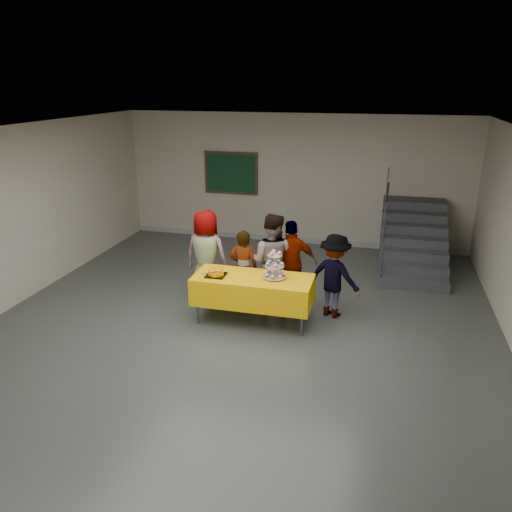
{
  "coord_description": "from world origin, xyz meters",
  "views": [
    {
      "loc": [
        2.0,
        -6.31,
        3.7
      ],
      "look_at": [
        0.15,
        0.91,
        1.05
      ],
      "focal_mm": 35.0,
      "sensor_mm": 36.0,
      "label": 1
    }
  ],
  "objects_px": {
    "schoolchild_e": "(334,276)",
    "bear_cake": "(216,272)",
    "schoolchild_a": "(206,255)",
    "noticeboard": "(231,173)",
    "schoolchild_d": "(291,264)",
    "cupcake_stand": "(275,268)",
    "bake_table": "(253,289)",
    "schoolchild_b": "(243,269)",
    "staircase": "(412,242)",
    "schoolchild_c": "(272,261)"
  },
  "relations": [
    {
      "from": "bake_table",
      "to": "cupcake_stand",
      "type": "bearing_deg",
      "value": 7.81
    },
    {
      "from": "schoolchild_a",
      "to": "noticeboard",
      "type": "relative_size",
      "value": 1.24
    },
    {
      "from": "bear_cake",
      "to": "schoolchild_c",
      "type": "distance_m",
      "value": 1.05
    },
    {
      "from": "bear_cake",
      "to": "noticeboard",
      "type": "height_order",
      "value": "noticeboard"
    },
    {
      "from": "cupcake_stand",
      "to": "schoolchild_d",
      "type": "bearing_deg",
      "value": 79.97
    },
    {
      "from": "schoolchild_a",
      "to": "noticeboard",
      "type": "xyz_separation_m",
      "value": [
        -0.63,
        3.57,
        0.79
      ]
    },
    {
      "from": "bear_cake",
      "to": "noticeboard",
      "type": "bearing_deg",
      "value": 103.9
    },
    {
      "from": "schoolchild_e",
      "to": "bear_cake",
      "type": "bearing_deg",
      "value": 41.34
    },
    {
      "from": "staircase",
      "to": "schoolchild_b",
      "type": "bearing_deg",
      "value": -135.05
    },
    {
      "from": "schoolchild_d",
      "to": "cupcake_stand",
      "type": "bearing_deg",
      "value": 59.08
    },
    {
      "from": "bake_table",
      "to": "schoolchild_d",
      "type": "bearing_deg",
      "value": 59.29
    },
    {
      "from": "cupcake_stand",
      "to": "staircase",
      "type": "xyz_separation_m",
      "value": [
        2.21,
        3.37,
        -0.44
      ]
    },
    {
      "from": "schoolchild_a",
      "to": "staircase",
      "type": "distance_m",
      "value": 4.51
    },
    {
      "from": "schoolchild_d",
      "to": "noticeboard",
      "type": "xyz_separation_m",
      "value": [
        -2.12,
        3.46,
        0.85
      ]
    },
    {
      "from": "schoolchild_b",
      "to": "staircase",
      "type": "xyz_separation_m",
      "value": [
        2.86,
        2.86,
        -0.19
      ]
    },
    {
      "from": "staircase",
      "to": "schoolchild_c",
      "type": "bearing_deg",
      "value": -131.18
    },
    {
      "from": "schoolchild_b",
      "to": "noticeboard",
      "type": "height_order",
      "value": "noticeboard"
    },
    {
      "from": "staircase",
      "to": "noticeboard",
      "type": "height_order",
      "value": "noticeboard"
    },
    {
      "from": "schoolchild_a",
      "to": "schoolchild_b",
      "type": "distance_m",
      "value": 0.73
    },
    {
      "from": "bear_cake",
      "to": "schoolchild_b",
      "type": "relative_size",
      "value": 0.27
    },
    {
      "from": "bake_table",
      "to": "schoolchild_d",
      "type": "height_order",
      "value": "schoolchild_d"
    },
    {
      "from": "bake_table",
      "to": "schoolchild_c",
      "type": "height_order",
      "value": "schoolchild_c"
    },
    {
      "from": "schoolchild_a",
      "to": "schoolchild_c",
      "type": "xyz_separation_m",
      "value": [
        1.17,
        -0.01,
        0.01
      ]
    },
    {
      "from": "schoolchild_d",
      "to": "schoolchild_c",
      "type": "bearing_deg",
      "value": 0.15
    },
    {
      "from": "schoolchild_b",
      "to": "staircase",
      "type": "relative_size",
      "value": 0.56
    },
    {
      "from": "schoolchild_e",
      "to": "schoolchild_c",
      "type": "bearing_deg",
      "value": 15.33
    },
    {
      "from": "schoolchild_e",
      "to": "staircase",
      "type": "height_order",
      "value": "staircase"
    },
    {
      "from": "schoolchild_b",
      "to": "bear_cake",
      "type": "bearing_deg",
      "value": 64.73
    },
    {
      "from": "schoolchild_b",
      "to": "noticeboard",
      "type": "distance_m",
      "value": 4.04
    },
    {
      "from": "bake_table",
      "to": "staircase",
      "type": "xyz_separation_m",
      "value": [
        2.55,
        3.41,
        -0.07
      ]
    },
    {
      "from": "schoolchild_a",
      "to": "noticeboard",
      "type": "height_order",
      "value": "noticeboard"
    },
    {
      "from": "schoolchild_d",
      "to": "noticeboard",
      "type": "bearing_deg",
      "value": -79.38
    },
    {
      "from": "cupcake_stand",
      "to": "schoolchild_a",
      "type": "distance_m",
      "value": 1.5
    },
    {
      "from": "schoolchild_a",
      "to": "schoolchild_d",
      "type": "xyz_separation_m",
      "value": [
        1.48,
        0.11,
        -0.06
      ]
    },
    {
      "from": "bear_cake",
      "to": "noticeboard",
      "type": "relative_size",
      "value": 0.28
    },
    {
      "from": "bake_table",
      "to": "schoolchild_d",
      "type": "relative_size",
      "value": 1.25
    },
    {
      "from": "bake_table",
      "to": "schoolchild_c",
      "type": "relative_size",
      "value": 1.15
    },
    {
      "from": "noticeboard",
      "to": "bear_cake",
      "type": "bearing_deg",
      "value": -76.1
    },
    {
      "from": "schoolchild_a",
      "to": "schoolchild_c",
      "type": "bearing_deg",
      "value": -173.95
    },
    {
      "from": "schoolchild_d",
      "to": "schoolchild_e",
      "type": "height_order",
      "value": "schoolchild_d"
    },
    {
      "from": "schoolchild_b",
      "to": "schoolchild_d",
      "type": "relative_size",
      "value": 0.9
    },
    {
      "from": "schoolchild_c",
      "to": "staircase",
      "type": "height_order",
      "value": "staircase"
    },
    {
      "from": "schoolchild_c",
      "to": "bear_cake",
      "type": "bearing_deg",
      "value": 49.12
    },
    {
      "from": "bear_cake",
      "to": "schoolchild_d",
      "type": "bearing_deg",
      "value": 40.12
    },
    {
      "from": "cupcake_stand",
      "to": "schoolchild_a",
      "type": "height_order",
      "value": "schoolchild_a"
    },
    {
      "from": "schoolchild_a",
      "to": "schoolchild_b",
      "type": "relative_size",
      "value": 1.2
    },
    {
      "from": "schoolchild_d",
      "to": "noticeboard",
      "type": "height_order",
      "value": "noticeboard"
    },
    {
      "from": "cupcake_stand",
      "to": "schoolchild_c",
      "type": "xyz_separation_m",
      "value": [
        -0.19,
        0.62,
        -0.11
      ]
    },
    {
      "from": "noticeboard",
      "to": "schoolchild_d",
      "type": "bearing_deg",
      "value": -58.49
    },
    {
      "from": "cupcake_stand",
      "to": "schoolchild_e",
      "type": "relative_size",
      "value": 0.32
    }
  ]
}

